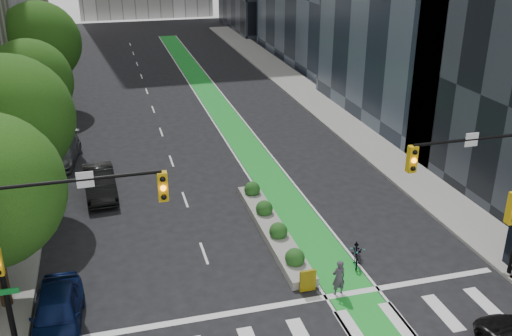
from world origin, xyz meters
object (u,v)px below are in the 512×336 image
parked_car_left_near (57,312)px  parked_car_left_mid (100,183)px  bicycle (357,252)px  parked_car_left_far (61,152)px  median_planter (272,226)px  cyclist (339,278)px

parked_car_left_near → parked_car_left_mid: 12.00m
bicycle → parked_car_left_far: 21.29m
parked_car_left_mid → parked_car_left_far: bearing=108.7°
median_planter → parked_car_left_near: (-10.09, -5.04, 0.42)m
median_planter → parked_car_left_far: (-10.70, 12.68, 0.38)m
bicycle → cyclist: size_ratio=1.19×
median_planter → parked_car_left_far: 16.60m
parked_car_left_near → parked_car_left_mid: bearing=82.9°
bicycle → parked_car_left_far: bearing=154.0°
median_planter → parked_car_left_near: bearing=-153.5°
cyclist → parked_car_left_near: cyclist is taller
parked_car_left_mid → parked_car_left_far: size_ratio=0.94×
parked_car_left_mid → bicycle: bearing=-46.2°
parked_car_left_mid → cyclist: bearing=-56.4°
median_planter → parked_car_left_far: parked_car_left_far is taller
parked_car_left_near → parked_car_left_mid: parked_car_left_mid is taller
median_planter → parked_car_left_far: bearing=130.2°
bicycle → parked_car_left_far: size_ratio=0.38×
median_planter → parked_car_left_mid: parked_car_left_mid is taller
parked_car_left_far → parked_car_left_mid: bearing=-60.1°
parked_car_left_near → parked_car_left_far: 17.73m
bicycle → parked_car_left_near: (-13.09, -1.42, 0.28)m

